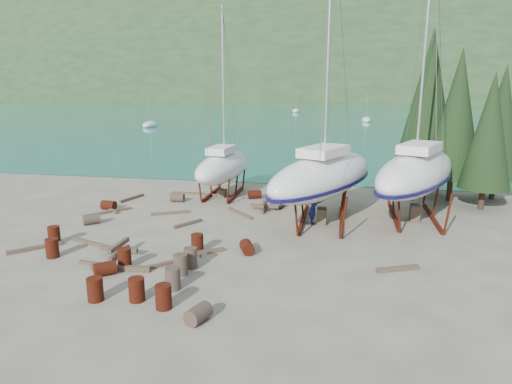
% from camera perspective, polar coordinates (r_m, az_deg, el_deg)
% --- Properties ---
extents(ground, '(600.00, 600.00, 0.00)m').
position_cam_1_polar(ground, '(22.03, -3.70, -7.17)').
color(ground, '#60594B').
rests_on(ground, ground).
extents(bay_water, '(700.00, 700.00, 0.00)m').
position_cam_1_polar(bay_water, '(335.10, 10.07, 11.78)').
color(bay_water, '#186E7C').
rests_on(bay_water, ground).
extents(far_hill, '(800.00, 360.00, 110.00)m').
position_cam_1_polar(far_hill, '(340.10, 10.09, 11.80)').
color(far_hill, '#233319').
rests_on(far_hill, ground).
extents(far_house_left, '(6.60, 5.60, 5.60)m').
position_cam_1_polar(far_house_left, '(219.92, -6.65, 11.96)').
color(far_house_left, beige).
rests_on(far_house_left, ground).
extents(far_house_center, '(6.60, 5.60, 5.60)m').
position_cam_1_polar(far_house_center, '(211.54, 3.99, 11.97)').
color(far_house_center, beige).
rests_on(far_house_center, ground).
extents(far_house_right, '(6.60, 5.60, 5.60)m').
position_cam_1_polar(far_house_right, '(211.48, 17.84, 11.38)').
color(far_house_right, beige).
rests_on(far_house_right, ground).
extents(cypress_near_right, '(3.60, 3.60, 10.00)m').
position_cam_1_polar(cypress_near_right, '(32.84, 23.83, 8.86)').
color(cypress_near_right, black).
rests_on(cypress_near_right, ground).
extents(cypress_mid_right, '(3.06, 3.06, 8.50)m').
position_cam_1_polar(cypress_mid_right, '(31.35, 27.16, 6.77)').
color(cypress_mid_right, black).
rests_on(cypress_mid_right, ground).
extents(cypress_back_left, '(4.14, 4.14, 11.50)m').
position_cam_1_polar(cypress_back_left, '(34.47, 20.77, 10.74)').
color(cypress_back_left, black).
rests_on(cypress_back_left, ground).
extents(cypress_far_right, '(3.24, 3.24, 9.00)m').
position_cam_1_polar(cypress_far_right, '(34.62, 28.25, 7.62)').
color(cypress_far_right, black).
rests_on(cypress_far_right, ground).
extents(moored_boat_left, '(2.00, 5.00, 6.05)m').
position_cam_1_polar(moored_boat_left, '(87.69, -13.11, 8.17)').
color(moored_boat_left, silver).
rests_on(moored_boat_left, ground).
extents(moored_boat_mid, '(2.00, 5.00, 6.05)m').
position_cam_1_polar(moored_boat_mid, '(100.35, 13.61, 8.75)').
color(moored_boat_mid, silver).
rests_on(moored_boat_mid, ground).
extents(moored_boat_far, '(2.00, 5.00, 6.05)m').
position_cam_1_polar(moored_boat_far, '(130.85, 5.01, 10.04)').
color(moored_boat_far, silver).
rests_on(moored_boat_far, ground).
extents(large_sailboat_near, '(7.26, 10.96, 16.77)m').
position_cam_1_polar(large_sailboat_near, '(25.95, 8.44, 2.07)').
color(large_sailboat_near, silver).
rests_on(large_sailboat_near, ground).
extents(large_sailboat_far, '(7.18, 11.09, 17.00)m').
position_cam_1_polar(large_sailboat_far, '(27.84, 19.42, 2.36)').
color(large_sailboat_far, silver).
rests_on(large_sailboat_far, ground).
extents(small_sailboat_shore, '(3.38, 8.19, 12.72)m').
position_cam_1_polar(small_sailboat_shore, '(31.97, -4.15, 3.17)').
color(small_sailboat_shore, silver).
rests_on(small_sailboat_shore, ground).
extents(worker, '(0.60, 0.79, 1.94)m').
position_cam_1_polar(worker, '(25.72, 7.12, -1.96)').
color(worker, '#11144C').
rests_on(worker, ground).
extents(drum_0, '(0.58, 0.58, 0.88)m').
position_cam_1_polar(drum_0, '(22.85, -24.13, -6.42)').
color(drum_0, '#531A0E').
rests_on(drum_0, ground).
extents(drum_1, '(0.85, 1.03, 0.58)m').
position_cam_1_polar(drum_1, '(15.74, -7.22, -14.87)').
color(drum_1, '#2D2823').
rests_on(drum_1, ground).
extents(drum_2, '(0.94, 0.67, 0.58)m').
position_cam_1_polar(drum_2, '(30.17, -17.94, -1.57)').
color(drum_2, '#531A0E').
rests_on(drum_2, ground).
extents(drum_3, '(0.58, 0.58, 0.88)m').
position_cam_1_polar(drum_3, '(17.46, -14.69, -11.70)').
color(drum_3, '#531A0E').
rests_on(drum_3, ground).
extents(drum_4, '(1.03, 0.87, 0.58)m').
position_cam_1_polar(drum_4, '(31.49, -0.16, -0.30)').
color(drum_4, '#531A0E').
rests_on(drum_4, ground).
extents(drum_5, '(0.58, 0.58, 0.88)m').
position_cam_1_polar(drum_5, '(19.31, -9.42, -8.95)').
color(drum_5, '#2D2823').
rests_on(drum_5, ground).
extents(drum_6, '(0.88, 1.04, 0.58)m').
position_cam_1_polar(drum_6, '(21.42, -1.14, -6.92)').
color(drum_6, '#531A0E').
rests_on(drum_6, ground).
extents(drum_7, '(0.58, 0.58, 0.88)m').
position_cam_1_polar(drum_7, '(16.71, -11.49, -12.71)').
color(drum_7, '#531A0E').
rests_on(drum_7, ground).
extents(drum_8, '(0.58, 0.58, 0.88)m').
position_cam_1_polar(drum_8, '(24.73, -23.92, -4.94)').
color(drum_8, '#531A0E').
rests_on(drum_8, ground).
extents(drum_9, '(0.91, 0.62, 0.58)m').
position_cam_1_polar(drum_9, '(31.07, -9.78, -0.69)').
color(drum_9, '#2D2823').
rests_on(drum_9, ground).
extents(drum_10, '(0.58, 0.58, 0.88)m').
position_cam_1_polar(drum_10, '(17.91, -19.47, -11.39)').
color(drum_10, '#531A0E').
rests_on(drum_10, ground).
extents(drum_11, '(0.84, 1.02, 0.58)m').
position_cam_1_polar(drum_11, '(29.11, 2.95, -1.45)').
color(drum_11, '#2D2823').
rests_on(drum_11, ground).
extents(drum_12, '(1.05, 1.01, 0.58)m').
position_cam_1_polar(drum_12, '(20.05, -18.36, -9.08)').
color(drum_12, '#531A0E').
rests_on(drum_12, ground).
extents(drum_13, '(0.58, 0.58, 0.88)m').
position_cam_1_polar(drum_13, '(20.50, -16.12, -7.97)').
color(drum_13, '#531A0E').
rests_on(drum_13, ground).
extents(drum_14, '(0.58, 0.58, 0.88)m').
position_cam_1_polar(drum_14, '(21.69, -7.35, -6.35)').
color(drum_14, '#531A0E').
rests_on(drum_14, ground).
extents(drum_15, '(1.05, 1.01, 0.58)m').
position_cam_1_polar(drum_15, '(27.37, -19.87, -3.21)').
color(drum_15, '#2D2823').
rests_on(drum_15, ground).
extents(drum_16, '(0.58, 0.58, 0.88)m').
position_cam_1_polar(drum_16, '(19.98, -8.18, -8.13)').
color(drum_16, '#2D2823').
rests_on(drum_16, ground).
extents(drum_17, '(0.58, 0.58, 0.88)m').
position_cam_1_polar(drum_17, '(18.07, -10.35, -10.60)').
color(drum_17, '#2D2823').
rests_on(drum_17, ground).
extents(timber_0, '(2.36, 0.22, 0.14)m').
position_cam_1_polar(timber_0, '(33.14, -8.49, -0.15)').
color(timber_0, brown).
rests_on(timber_0, ground).
extents(timber_1, '(1.84, 0.95, 0.19)m').
position_cam_1_polar(timber_1, '(20.45, 17.28, -9.14)').
color(timber_1, brown).
rests_on(timber_1, ground).
extents(timber_2, '(0.82, 2.23, 0.19)m').
position_cam_1_polar(timber_2, '(32.39, -15.26, -0.75)').
color(timber_2, brown).
rests_on(timber_2, ground).
extents(timber_3, '(3.27, 0.57, 0.15)m').
position_cam_1_polar(timber_3, '(20.82, -17.58, -8.82)').
color(timber_3, brown).
rests_on(timber_3, ground).
extents(timber_4, '(1.17, 1.73, 0.17)m').
position_cam_1_polar(timber_4, '(25.90, -8.51, -3.93)').
color(timber_4, brown).
rests_on(timber_4, ground).
extents(timber_5, '(1.98, 2.04, 0.16)m').
position_cam_1_polar(timber_5, '(20.64, -10.25, -8.57)').
color(timber_5, brown).
rests_on(timber_5, ground).
extents(timber_6, '(0.36, 1.61, 0.19)m').
position_cam_1_polar(timber_6, '(32.44, 1.93, -0.26)').
color(timber_6, brown).
rests_on(timber_6, ground).
extents(timber_7, '(1.33, 0.95, 0.17)m').
position_cam_1_polar(timber_7, '(21.62, -5.90, -7.38)').
color(timber_7, brown).
rests_on(timber_7, ground).
extents(timber_9, '(2.47, 0.16, 0.15)m').
position_cam_1_polar(timber_9, '(32.20, -4.38, -0.43)').
color(timber_9, brown).
rests_on(timber_9, ground).
extents(timber_10, '(1.97, 2.04, 0.16)m').
position_cam_1_polar(timber_10, '(27.72, -2.05, -2.65)').
color(timber_10, brown).
rests_on(timber_10, ground).
extents(timber_11, '(2.13, 1.24, 0.15)m').
position_cam_1_polar(timber_11, '(28.24, -10.64, -2.58)').
color(timber_11, brown).
rests_on(timber_11, ground).
extents(timber_12, '(2.37, 1.01, 0.17)m').
position_cam_1_polar(timber_12, '(24.05, -20.03, -5.99)').
color(timber_12, brown).
rests_on(timber_12, ground).
extents(timber_14, '(1.83, 1.88, 0.18)m').
position_cam_1_polar(timber_14, '(24.31, -25.92, -6.31)').
color(timber_14, brown).
rests_on(timber_14, ground).
extents(timber_15, '(2.04, 2.35, 0.15)m').
position_cam_1_polar(timber_15, '(29.40, -17.99, -2.39)').
color(timber_15, brown).
rests_on(timber_15, ground).
extents(timber_16, '(2.61, 0.42, 0.23)m').
position_cam_1_polar(timber_16, '(20.38, -16.59, -9.11)').
color(timber_16, brown).
rests_on(timber_16, ground).
extents(timber_17, '(2.08, 1.84, 0.16)m').
position_cam_1_polar(timber_17, '(30.20, -17.94, -1.96)').
color(timber_17, brown).
rests_on(timber_17, ground).
extents(timber_pile_fore, '(1.80, 1.80, 0.60)m').
position_cam_1_polar(timber_pile_fore, '(22.06, -16.77, -6.87)').
color(timber_pile_fore, brown).
rests_on(timber_pile_fore, ground).
extents(timber_pile_aft, '(1.80, 1.80, 0.60)m').
position_cam_1_polar(timber_pile_aft, '(28.48, 1.04, -1.75)').
color(timber_pile_aft, brown).
rests_on(timber_pile_aft, ground).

